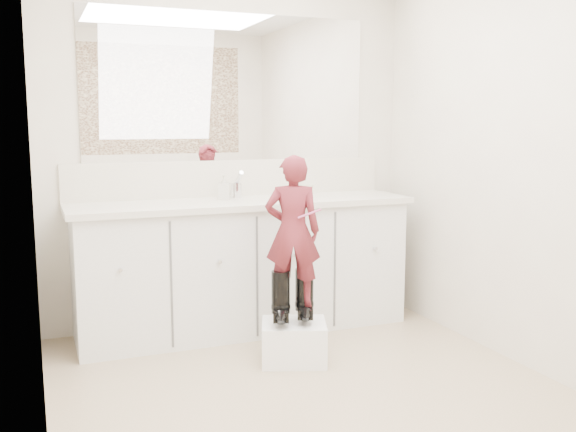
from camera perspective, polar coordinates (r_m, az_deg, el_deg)
name	(u,v)px	position (r m, az deg, el deg)	size (l,w,h in m)	color
floor	(319,399)	(3.41, 2.77, -15.95)	(3.00, 3.00, 0.00)	#938560
wall_back	(230,152)	(4.52, -5.15, 5.73)	(2.60, 2.60, 0.00)	beige
wall_front	(555,198)	(1.87, 22.68, 1.49)	(2.60, 2.60, 0.00)	beige
wall_left	(32,172)	(2.83, -21.78, 3.64)	(3.00, 3.00, 0.00)	beige
wall_right	(532,159)	(3.85, 20.84, 4.78)	(3.00, 3.00, 0.00)	beige
vanity_cabinet	(244,268)	(4.36, -3.96, -4.64)	(2.20, 0.55, 0.85)	silver
countertop	(244,203)	(4.27, -3.96, 1.15)	(2.28, 0.58, 0.04)	beige
backsplash	(231,178)	(4.52, -5.06, 3.38)	(2.28, 0.03, 0.25)	beige
mirror	(230,87)	(4.51, -5.18, 11.32)	(2.00, 0.02, 1.00)	white
dot_panel	(563,26)	(1.88, 23.25, 15.25)	(2.00, 0.01, 1.20)	#472819
faucet	(236,190)	(4.42, -4.63, 2.30)	(0.08, 0.08, 0.10)	silver
cup	(307,191)	(4.43, 1.69, 2.24)	(0.09, 0.09, 0.08)	beige
soap_bottle	(224,187)	(4.30, -5.71, 2.57)	(0.07, 0.08, 0.17)	beige
step_stool	(294,342)	(3.85, 0.53, -11.13)	(0.37, 0.31, 0.24)	white
boot_left	(281,297)	(3.76, -0.65, -7.23)	(0.11, 0.21, 0.31)	black
boot_right	(304,295)	(3.81, 1.47, -7.00)	(0.11, 0.21, 0.31)	black
toddler	(293,231)	(3.70, 0.42, -1.36)	(0.32, 0.21, 0.88)	#9D303A
toothbrush	(309,214)	(3.64, 1.92, 0.21)	(0.01, 0.01, 0.14)	#D0518A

